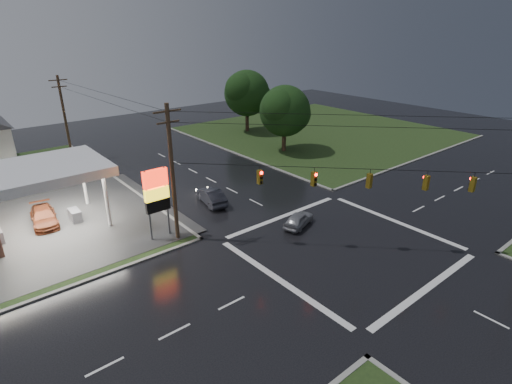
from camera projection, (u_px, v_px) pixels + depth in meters
ground at (344, 246)px, 31.47m from camera, size 120.00×120.00×0.00m
grass_ne at (321, 132)px, 65.22m from camera, size 36.00×36.00×0.08m
pylon_sign at (157, 192)px, 31.27m from camera, size 2.00×0.35×6.00m
utility_pole_nw at (172, 172)px, 30.49m from camera, size 2.20×0.32×11.00m
utility_pole_n at (65, 116)px, 50.92m from camera, size 2.20×0.32×10.50m
traffic_signals at (352, 169)px, 28.97m from camera, size 26.87×26.87×1.47m
tree_ne_near at (286, 111)px, 53.30m from camera, size 7.99×6.80×8.98m
tree_ne_far at (248, 93)px, 63.39m from camera, size 8.46×7.20×9.80m
car_north at (211, 196)px, 38.83m from camera, size 2.46×4.79×1.50m
car_crossing at (299, 219)px, 34.49m from camera, size 3.93×2.59×1.24m
car_pump at (44, 217)px, 34.74m from camera, size 2.57×5.11×1.42m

